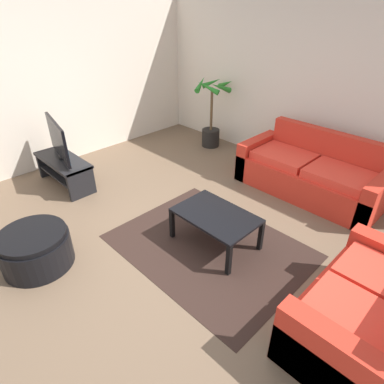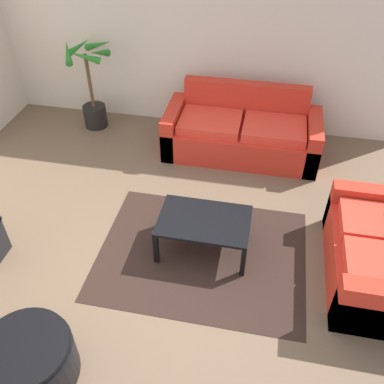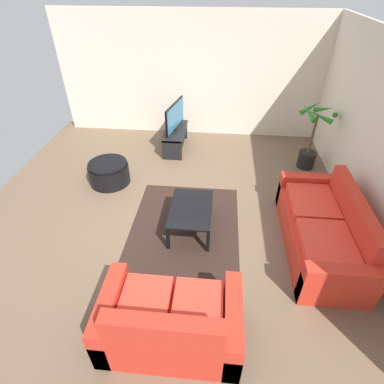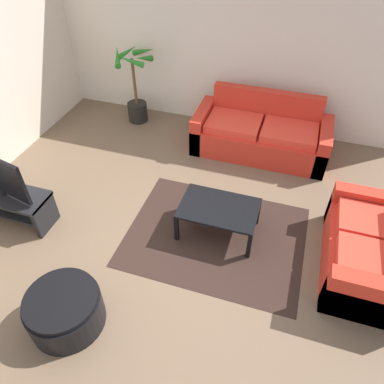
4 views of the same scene
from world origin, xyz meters
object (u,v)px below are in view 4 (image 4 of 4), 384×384
Objects in this scene: coffee_table at (219,210)px; couch_loveseat at (371,252)px; potted_palm at (136,93)px; ottoman at (65,310)px; couch_main at (261,135)px; tv_stand at (9,202)px.

couch_loveseat is at bearing -1.40° from coffee_table.
potted_palm is 3.98m from ottoman.
potted_palm is at bearing 173.15° from couch_main.
couch_loveseat is at bearing 29.19° from ottoman.
couch_loveseat is 4.43m from tv_stand.
couch_loveseat is 1.35× the size of tv_stand.
potted_palm is (-2.07, 2.19, 0.17)m from coffee_table.
couch_main reaches higher than tv_stand.
potted_palm is at bearing 103.49° from ottoman.
couch_main is 2.52m from couch_loveseat.
couch_loveseat is 1.97× the size of ottoman.
couch_main and couch_loveseat have the same top height.
potted_palm reaches higher than coffee_table.
couch_main is 1.90× the size of tv_stand.
potted_palm reaches higher than couch_loveseat.
tv_stand is (-2.81, -2.52, -0.01)m from couch_main.
couch_loveseat is 1.78m from coffee_table.
couch_main is 3.83m from ottoman.
tv_stand is at bearing -172.69° from couch_loveseat.
couch_main is at bearing 69.62° from ottoman.
potted_palm is 1.77× the size of ottoman.
couch_main reaches higher than coffee_table.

